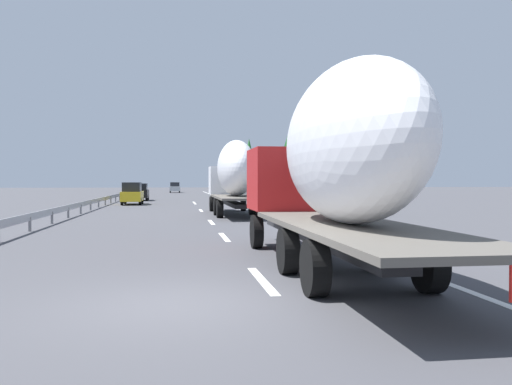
# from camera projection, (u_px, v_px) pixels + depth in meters

# --- Properties ---
(ground_plane) EXTENTS (260.00, 260.00, 0.00)m
(ground_plane) POSITION_uv_depth(u_px,v_px,m) (175.00, 204.00, 48.72)
(ground_plane) COLOR #424247
(lane_stripe_0) EXTENTS (3.20, 0.20, 0.01)m
(lane_stripe_0) POSITION_uv_depth(u_px,v_px,m) (262.00, 280.00, 11.41)
(lane_stripe_0) COLOR white
(lane_stripe_0) RESTS_ON ground_plane
(lane_stripe_1) EXTENTS (3.20, 0.20, 0.01)m
(lane_stripe_1) POSITION_uv_depth(u_px,v_px,m) (224.00, 237.00, 20.20)
(lane_stripe_1) COLOR white
(lane_stripe_1) RESTS_ON ground_plane
(lane_stripe_2) EXTENTS (3.20, 0.20, 0.01)m
(lane_stripe_2) POSITION_uv_depth(u_px,v_px,m) (211.00, 222.00, 27.50)
(lane_stripe_2) COLOR white
(lane_stripe_2) RESTS_ON ground_plane
(lane_stripe_3) EXTENTS (3.20, 0.20, 0.01)m
(lane_stripe_3) POSITION_uv_depth(u_px,v_px,m) (201.00, 210.00, 38.52)
(lane_stripe_3) COLOR white
(lane_stripe_3) RESTS_ON ground_plane
(lane_stripe_4) EXTENTS (3.20, 0.20, 0.01)m
(lane_stripe_4) POSITION_uv_depth(u_px,v_px,m) (195.00, 204.00, 50.14)
(lane_stripe_4) COLOR white
(lane_stripe_4) RESTS_ON ground_plane
(lane_stripe_5) EXTENTS (3.20, 0.20, 0.01)m
(lane_stripe_5) POSITION_uv_depth(u_px,v_px,m) (194.00, 202.00, 53.11)
(lane_stripe_5) COLOR white
(lane_stripe_5) RESTS_ON ground_plane
(edge_line_right) EXTENTS (110.00, 0.20, 0.01)m
(edge_line_right) POSITION_uv_depth(u_px,v_px,m) (231.00, 202.00, 54.47)
(edge_line_right) COLOR white
(edge_line_right) RESTS_ON ground_plane
(truck_lead) EXTENTS (12.40, 2.55, 4.53)m
(truck_lead) POSITION_uv_depth(u_px,v_px,m) (234.00, 174.00, 33.43)
(truck_lead) COLOR silver
(truck_lead) RESTS_ON ground_plane
(truck_trailing) EXTENTS (13.16, 2.55, 4.57)m
(truck_trailing) POSITION_uv_depth(u_px,v_px,m) (334.00, 161.00, 12.42)
(truck_trailing) COLOR #B21919
(truck_trailing) RESTS_ON ground_plane
(car_yellow_coupe) EXTENTS (4.77, 1.75, 1.98)m
(car_yellow_coupe) POSITION_uv_depth(u_px,v_px,m) (132.00, 194.00, 48.16)
(car_yellow_coupe) COLOR gold
(car_yellow_coupe) RESTS_ON ground_plane
(car_black_suv) EXTENTS (4.50, 1.86, 1.84)m
(car_black_suv) POSITION_uv_depth(u_px,v_px,m) (139.00, 192.00, 58.06)
(car_black_suv) COLOR black
(car_black_suv) RESTS_ON ground_plane
(car_silver_hatch) EXTENTS (4.61, 1.86, 1.87)m
(car_silver_hatch) POSITION_uv_depth(u_px,v_px,m) (175.00, 187.00, 97.81)
(car_silver_hatch) COLOR #ADB2B7
(car_silver_hatch) RESTS_ON ground_plane
(road_sign) EXTENTS (0.10, 0.90, 3.32)m
(road_sign) POSITION_uv_depth(u_px,v_px,m) (239.00, 179.00, 57.78)
(road_sign) COLOR gray
(road_sign) RESTS_ON ground_plane
(tree_0) EXTENTS (3.02, 3.02, 6.64)m
(tree_0) POSITION_uv_depth(u_px,v_px,m) (288.00, 159.00, 50.66)
(tree_0) COLOR #472D19
(tree_0) RESTS_ON ground_plane
(tree_1) EXTENTS (2.75, 2.75, 7.93)m
(tree_1) POSITION_uv_depth(u_px,v_px,m) (249.00, 161.00, 74.16)
(tree_1) COLOR #472D19
(tree_1) RESTS_ON ground_plane
(tree_2) EXTENTS (3.07, 3.07, 5.00)m
(tree_2) POSITION_uv_depth(u_px,v_px,m) (244.00, 175.00, 90.82)
(tree_2) COLOR #472D19
(tree_2) RESTS_ON ground_plane
(tree_3) EXTENTS (2.86, 2.86, 4.73)m
(tree_3) POSITION_uv_depth(u_px,v_px,m) (357.00, 167.00, 33.53)
(tree_3) COLOR #472D19
(tree_3) RESTS_ON ground_plane
(tree_4) EXTENTS (3.21, 3.21, 6.63)m
(tree_4) POSITION_uv_depth(u_px,v_px,m) (247.00, 168.00, 82.67)
(tree_4) COLOR #472D19
(tree_4) RESTS_ON ground_plane
(tree_5) EXTENTS (3.86, 3.86, 7.18)m
(tree_5) POSITION_uv_depth(u_px,v_px,m) (288.00, 161.00, 61.16)
(tree_5) COLOR #472D19
(tree_5) RESTS_ON ground_plane
(guardrail_median) EXTENTS (94.00, 0.10, 0.76)m
(guardrail_median) POSITION_uv_depth(u_px,v_px,m) (111.00, 197.00, 50.78)
(guardrail_median) COLOR #9EA0A5
(guardrail_median) RESTS_ON ground_plane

